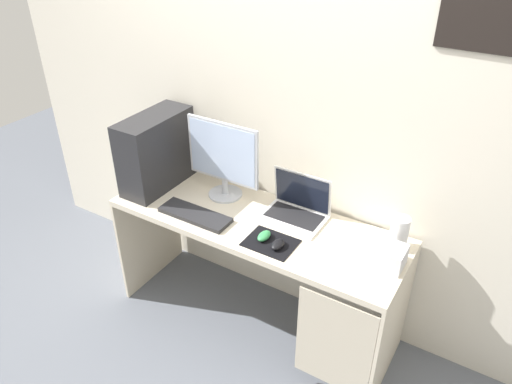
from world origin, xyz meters
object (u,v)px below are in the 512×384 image
Objects in this scene: keyboard at (195,215)px; projector at (384,254)px; monitor at (223,159)px; pc_tower at (156,151)px; speaker at (399,233)px; mouse_right at (278,244)px; mouse_left at (264,236)px; laptop at (296,209)px.

projector is at bearing 8.66° from keyboard.
projector is at bearing -6.34° from monitor.
pc_tower is at bearing 156.87° from keyboard.
speaker is 1.84× the size of mouse_right.
projector reaches higher than keyboard.
keyboard is 0.43m from mouse_left.
keyboard is at bearing -163.13° from speaker.
pc_tower is 1.04× the size of monitor.
laptop reaches higher than mouse_left.
projector reaches higher than mouse_left.
laptop is 0.28m from mouse_left.
laptop is 3.58× the size of mouse_right.
mouse_left is at bearing -98.72° from laptop.
pc_tower is at bearing 169.26° from mouse_right.
monitor is 2.35× the size of projector.
monitor reaches higher than mouse_left.
pc_tower is 2.45× the size of projector.
laptop is at bearing 8.04° from pc_tower.
monitor reaches higher than pc_tower.
monitor reaches higher than mouse_right.
pc_tower reaches higher than mouse_left.
projector is 0.60m from mouse_left.
mouse_left is (0.83, -0.15, -0.20)m from pc_tower.
pc_tower reaches higher than speaker.
monitor is 0.36m from keyboard.
pc_tower is 0.48m from keyboard.
laptop is (0.87, 0.12, -0.17)m from pc_tower.
mouse_right is (0.93, -0.18, -0.20)m from pc_tower.
projector is (1.42, -0.02, -0.17)m from pc_tower.
keyboard is (-0.47, -0.29, -0.04)m from laptop.
monitor is 0.62m from mouse_right.
speaker is 1.09m from keyboard.
projector is (0.55, -0.14, 0.00)m from laptop.
projector is at bearing 12.98° from mouse_left.
speaker is (1.02, 0.05, -0.16)m from monitor.
laptop is 0.31m from mouse_right.
mouse_left is 1.00× the size of mouse_right.
mouse_right reaches higher than keyboard.
laptop is 3.58× the size of mouse_left.
speaker is 0.68m from mouse_left.
pc_tower is 1.17× the size of keyboard.
monitor reaches higher than speaker.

